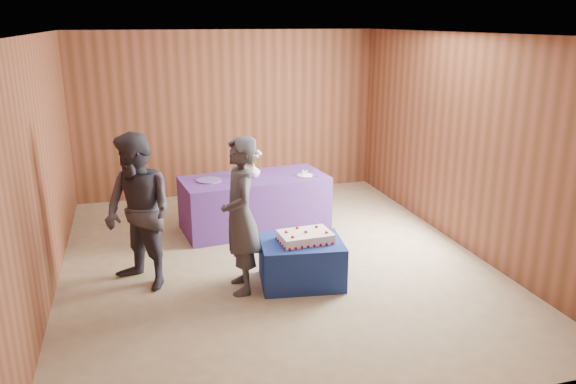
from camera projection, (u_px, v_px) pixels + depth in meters
name	position (u px, v px, depth m)	size (l,w,h in m)	color
ground	(273.00, 261.00, 6.92)	(6.00, 6.00, 0.00)	#9C8D6B
room_shell	(272.00, 115.00, 6.39)	(5.04, 6.04, 2.72)	brown
cake_table	(301.00, 262.00, 6.27)	(0.90, 0.70, 0.50)	navy
serving_table	(255.00, 203.00, 7.91)	(2.00, 0.90, 0.75)	#602F81
sheet_cake	(305.00, 237.00, 6.19)	(0.62, 0.44, 0.14)	white
vase	(254.00, 170.00, 7.79)	(0.18, 0.18, 0.19)	white
flower_spray	(253.00, 153.00, 7.71)	(0.24, 0.23, 0.18)	#29682D
platter	(209.00, 180.00, 7.61)	(0.34, 0.34, 0.02)	#5E4C98
plate	(305.00, 175.00, 7.88)	(0.22, 0.22, 0.01)	white
cake_slice	(305.00, 173.00, 7.86)	(0.08, 0.07, 0.08)	white
knife	(310.00, 177.00, 7.80)	(0.26, 0.02, 0.00)	#ADADB1
guest_left	(241.00, 216.00, 5.94)	(0.62, 0.41, 1.71)	#373841
guest_right	(139.00, 212.00, 6.02)	(0.84, 0.65, 1.72)	#302F39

